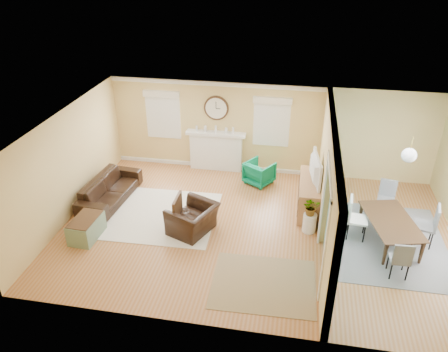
# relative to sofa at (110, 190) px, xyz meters

# --- Properties ---
(floor) EXTENTS (9.00, 9.00, 0.00)m
(floor) POSITION_rel_sofa_xyz_m (3.85, -0.66, -0.31)
(floor) COLOR #A05C2A
(floor) RESTS_ON ground
(wall_back) EXTENTS (9.00, 0.02, 2.60)m
(wall_back) POSITION_rel_sofa_xyz_m (3.85, 2.34, 0.99)
(wall_back) COLOR tan
(wall_back) RESTS_ON ground
(wall_front) EXTENTS (9.00, 0.02, 2.60)m
(wall_front) POSITION_rel_sofa_xyz_m (3.85, -3.66, 0.99)
(wall_front) COLOR tan
(wall_front) RESTS_ON ground
(wall_left) EXTENTS (0.02, 6.00, 2.60)m
(wall_left) POSITION_rel_sofa_xyz_m (-0.65, -0.66, 0.99)
(wall_left) COLOR tan
(wall_left) RESTS_ON ground
(ceiling) EXTENTS (9.00, 6.00, 0.02)m
(ceiling) POSITION_rel_sofa_xyz_m (3.85, -0.66, 2.29)
(ceiling) COLOR white
(ceiling) RESTS_ON wall_back
(partition) EXTENTS (0.17, 6.00, 2.60)m
(partition) POSITION_rel_sofa_xyz_m (5.36, -0.38, 1.04)
(partition) COLOR tan
(partition) RESTS_ON ground
(fireplace) EXTENTS (1.70, 0.30, 1.17)m
(fireplace) POSITION_rel_sofa_xyz_m (2.35, 2.22, 0.28)
(fireplace) COLOR white
(fireplace) RESTS_ON ground
(wall_clock) EXTENTS (0.70, 0.07, 0.70)m
(wall_clock) POSITION_rel_sofa_xyz_m (2.35, 2.31, 1.54)
(wall_clock) COLOR #4C2E19
(wall_clock) RESTS_ON wall_back
(window_left) EXTENTS (1.05, 0.13, 1.42)m
(window_left) POSITION_rel_sofa_xyz_m (0.80, 2.29, 1.34)
(window_left) COLOR white
(window_left) RESTS_ON wall_back
(window_right) EXTENTS (1.05, 0.13, 1.42)m
(window_right) POSITION_rel_sofa_xyz_m (3.90, 2.29, 1.34)
(window_right) COLOR white
(window_right) RESTS_ON wall_back
(pendant) EXTENTS (0.30, 0.30, 0.55)m
(pendant) POSITION_rel_sofa_xyz_m (6.85, -0.66, 1.89)
(pendant) COLOR gold
(pendant) RESTS_ON ceiling
(rug_cream) EXTENTS (2.84, 2.48, 0.01)m
(rug_cream) POSITION_rel_sofa_xyz_m (1.44, -0.46, -0.31)
(rug_cream) COLOR white
(rug_cream) RESTS_ON floor
(rug_jute) EXTENTS (2.08, 1.72, 0.01)m
(rug_jute) POSITION_rel_sofa_xyz_m (4.22, -2.43, -0.31)
(rug_jute) COLOR tan
(rug_jute) RESTS_ON floor
(rug_grey) EXTENTS (2.45, 3.07, 0.01)m
(rug_grey) POSITION_rel_sofa_xyz_m (6.84, -0.58, -0.31)
(rug_grey) COLOR slate
(rug_grey) RESTS_ON floor
(sofa) EXTENTS (1.02, 2.21, 0.63)m
(sofa) POSITION_rel_sofa_xyz_m (0.00, 0.00, 0.00)
(sofa) COLOR black
(sofa) RESTS_ON floor
(eames_chair) EXTENTS (1.23, 1.30, 0.67)m
(eames_chair) POSITION_rel_sofa_xyz_m (2.43, -0.96, 0.02)
(eames_chair) COLOR black
(eames_chair) RESTS_ON floor
(green_chair) EXTENTS (0.95, 0.95, 0.64)m
(green_chair) POSITION_rel_sofa_xyz_m (3.69, 1.59, 0.01)
(green_chair) COLOR #00664A
(green_chair) RESTS_ON floor
(trunk) EXTENTS (0.57, 0.90, 0.50)m
(trunk) POSITION_rel_sofa_xyz_m (0.12, -1.61, -0.06)
(trunk) COLOR gray
(trunk) RESTS_ON floor
(credenza) EXTENTS (0.55, 1.63, 0.80)m
(credenza) POSITION_rel_sofa_xyz_m (5.06, 0.49, 0.09)
(credenza) COLOR #AA8151
(credenza) RESTS_ON floor
(tv) EXTENTS (0.30, 1.17, 0.67)m
(tv) POSITION_rel_sofa_xyz_m (5.04, 0.49, 0.82)
(tv) COLOR black
(tv) RESTS_ON credenza
(garden_stool) EXTENTS (0.31, 0.31, 0.46)m
(garden_stool) POSITION_rel_sofa_xyz_m (5.08, -0.48, -0.08)
(garden_stool) COLOR white
(garden_stool) RESTS_ON floor
(potted_plant) EXTENTS (0.43, 0.38, 0.42)m
(potted_plant) POSITION_rel_sofa_xyz_m (5.08, -0.48, 0.36)
(potted_plant) COLOR #337F33
(potted_plant) RESTS_ON garden_stool
(dining_table) EXTENTS (1.31, 1.86, 0.59)m
(dining_table) POSITION_rel_sofa_xyz_m (6.84, -0.58, -0.02)
(dining_table) COLOR #4C2E19
(dining_table) RESTS_ON floor
(dining_chair_n) EXTENTS (0.47, 0.47, 0.89)m
(dining_chair_n) POSITION_rel_sofa_xyz_m (6.88, 0.55, 0.21)
(dining_chair_n) COLOR slate
(dining_chair_n) RESTS_ON floor
(dining_chair_s) EXTENTS (0.40, 0.40, 0.86)m
(dining_chair_s) POSITION_rel_sofa_xyz_m (6.83, -1.69, 0.19)
(dining_chair_s) COLOR slate
(dining_chair_s) RESTS_ON floor
(dining_chair_w) EXTENTS (0.48, 0.48, 1.00)m
(dining_chair_w) POSITION_rel_sofa_xyz_m (6.11, -0.52, 0.27)
(dining_chair_w) COLOR white
(dining_chair_w) RESTS_ON floor
(dining_chair_e) EXTENTS (0.52, 0.52, 0.99)m
(dining_chair_e) POSITION_rel_sofa_xyz_m (7.54, -0.51, 0.27)
(dining_chair_e) COLOR slate
(dining_chair_e) RESTS_ON floor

